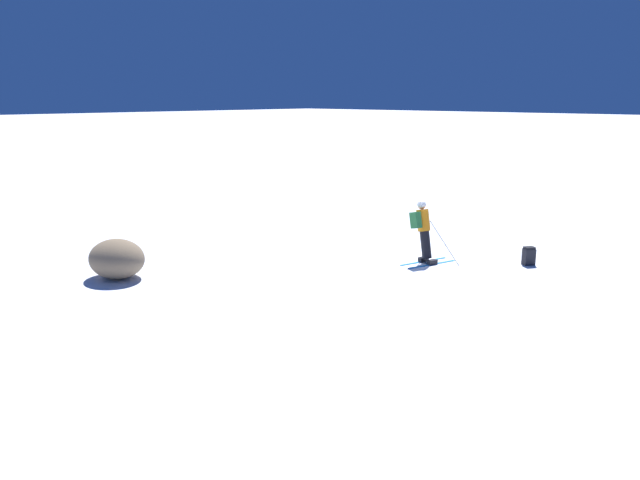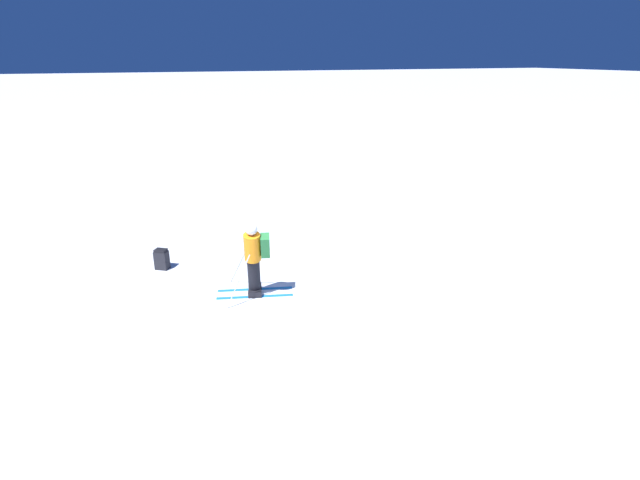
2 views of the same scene
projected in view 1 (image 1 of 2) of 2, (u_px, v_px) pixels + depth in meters
ground_plane at (401, 257)px, 17.63m from camera, size 300.00×300.00×0.00m
skier at (423, 228)px, 16.97m from camera, size 1.28×1.67×1.73m
spare_backpack at (529, 256)px, 16.81m from camera, size 0.35×0.37×0.50m
exposed_boulder_0 at (117, 259)px, 15.54m from camera, size 1.52×1.29×0.99m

